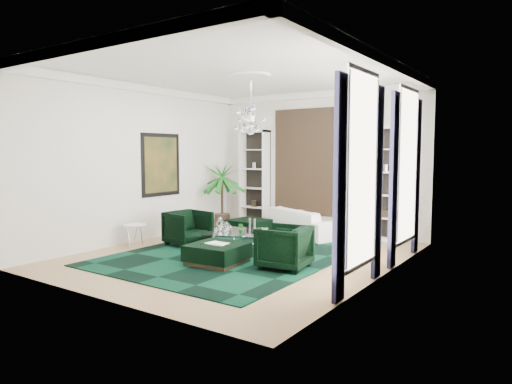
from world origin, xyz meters
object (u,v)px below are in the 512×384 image
Objects in this scene: armchair_right at (284,247)px; palm at (222,186)px; ottoman_front at (217,254)px; armchair_left at (188,228)px; sofa at (303,222)px; ottoman_side at (249,227)px; coffee_table at (237,240)px; side_table at (135,236)px.

palm is at bearing -135.53° from armchair_right.
palm is at bearing 127.39° from ottoman_front.
palm is at bearing 30.16° from armchair_left.
armchair_left is 0.89× the size of ottoman_front.
ottoman_side is (-1.24, -0.70, -0.15)m from sofa.
ottoman_front is (1.34, -2.97, 0.00)m from ottoman_side.
coffee_table is 3.22m from palm.
armchair_left is 1.25m from coffee_table.
armchair_left is 1.22m from side_table.
palm is (-3.90, 3.03, 0.79)m from armchair_right.
palm is at bearing 90.52° from side_table.
ottoman_side is at bearing 114.34° from ottoman_front.
sofa is 3.50m from armchair_right.
ottoman_front is at bearing -78.35° from armchair_right.
ottoman_side is 1.73× the size of side_table.
sofa is at bearing -21.88° from armchair_left.
ottoman_front is at bearing -111.60° from armchair_left.
armchair_right is 0.89× the size of ottoman_front.
armchair_right is 1.34m from ottoman_front.
armchair_right is at bearing -37.89° from palm.
ottoman_front is at bearing -68.99° from coffee_table.
coffee_table is at bearing -67.61° from armchair_left.
armchair_left is 0.75× the size of coffee_table.
ottoman_front is 0.42× the size of palm.
coffee_table is (-0.39, -2.38, -0.14)m from sofa.
armchair_left is at bearing -108.53° from armchair_right.
armchair_right is 1.95m from coffee_table.
ottoman_front is (-1.25, -0.44, -0.21)m from armchair_right.
palm is (-0.03, 3.24, 0.95)m from side_table.
armchair_left is 1.00× the size of armchair_right.
sofa is 2.42m from coffee_table.
coffee_table is at bearing 104.96° from sofa.
side_table is at bearing -89.48° from palm.
armchair_left and armchair_right have the same top height.
sofa is 2.66× the size of ottoman_side.
armchair_right is at bearing -26.08° from coffee_table.
armchair_right reaches higher than ottoman_side.
ottoman_side and ottoman_front have the same top height.
armchair_left is 1.72× the size of side_table.
ottoman_front is (1.70, -1.00, -0.21)m from armchair_left.
side_table is 0.22× the size of palm.
armchair_right is 1.72× the size of side_table.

